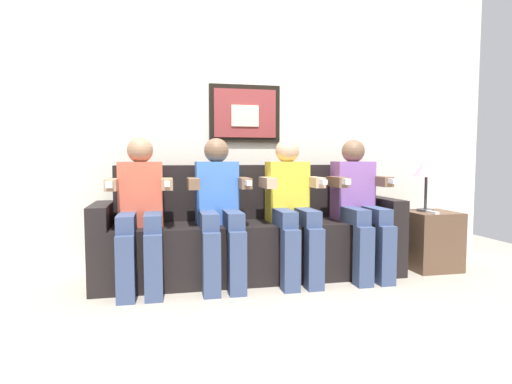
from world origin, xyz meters
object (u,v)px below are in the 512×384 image
object	(u,v)px
couch	(251,238)
side_table_right	(431,240)
person_left_center	(219,205)
table_lamp	(426,170)
person_right_center	(291,203)
person_rightmost	(359,202)
spare_remote_on_table	(433,212)
person_leftmost	(140,207)

from	to	relation	value
couch	side_table_right	size ratio (longest dim) A/B	4.84
person_left_center	couch	bearing A→B (deg)	30.68
person_left_center	table_lamp	bearing A→B (deg)	3.03
person_left_center	person_right_center	world-z (taller)	same
person_rightmost	side_table_right	size ratio (longest dim) A/B	2.22
person_left_center	side_table_right	bearing A→B (deg)	1.90
person_right_center	table_lamp	distance (m)	1.27
person_left_center	person_right_center	bearing A→B (deg)	0.00
couch	spare_remote_on_table	world-z (taller)	couch
person_leftmost	couch	bearing A→B (deg)	11.20
person_leftmost	spare_remote_on_table	size ratio (longest dim) A/B	8.54
person_left_center	spare_remote_on_table	world-z (taller)	person_left_center
person_right_center	side_table_right	world-z (taller)	person_right_center
person_rightmost	spare_remote_on_table	xyz separation A→B (m)	(0.63, -0.06, -0.10)
table_lamp	person_left_center	bearing A→B (deg)	-176.97
person_leftmost	person_rightmost	xyz separation A→B (m)	(1.71, 0.00, 0.00)
couch	person_leftmost	world-z (taller)	person_leftmost
person_left_center	spare_remote_on_table	bearing A→B (deg)	-1.84
couch	spare_remote_on_table	xyz separation A→B (m)	(1.49, -0.23, 0.20)
person_rightmost	spare_remote_on_table	bearing A→B (deg)	-5.08
person_rightmost	side_table_right	world-z (taller)	person_rightmost
person_leftmost	table_lamp	distance (m)	2.39
couch	side_table_right	xyz separation A→B (m)	(1.56, -0.11, -0.06)
person_right_center	side_table_right	xyz separation A→B (m)	(1.28, 0.06, -0.36)
person_left_center	person_rightmost	size ratio (longest dim) A/B	1.00
side_table_right	spare_remote_on_table	world-z (taller)	spare_remote_on_table
couch	person_rightmost	world-z (taller)	person_rightmost
spare_remote_on_table	couch	bearing A→B (deg)	171.39
person_right_center	side_table_right	distance (m)	1.33
side_table_right	person_rightmost	bearing A→B (deg)	-175.03
person_leftmost	side_table_right	size ratio (longest dim) A/B	2.22
person_leftmost	person_right_center	distance (m)	1.14
person_leftmost	person_left_center	world-z (taller)	same
person_left_center	person_right_center	size ratio (longest dim) A/B	1.00
couch	person_right_center	bearing A→B (deg)	-30.59
person_rightmost	person_leftmost	bearing A→B (deg)	180.00
side_table_right	person_left_center	bearing A→B (deg)	-178.10
couch	person_left_center	xyz separation A→B (m)	(-0.28, -0.17, 0.29)
person_leftmost	side_table_right	world-z (taller)	person_leftmost
side_table_right	spare_remote_on_table	xyz separation A→B (m)	(-0.07, -0.12, 0.26)
table_lamp	person_leftmost	bearing A→B (deg)	-177.68
couch	person_right_center	size ratio (longest dim) A/B	2.18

